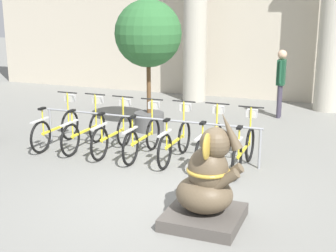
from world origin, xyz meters
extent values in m
plane|color=slate|center=(0.00, 0.00, 0.00)|extent=(60.00, 60.00, 0.00)
cube|color=#BCB29E|center=(0.00, 8.60, 3.00)|extent=(20.00, 0.20, 6.00)
cylinder|color=#ADA899|center=(-1.98, 7.60, 2.50)|extent=(0.72, 0.72, 5.00)
cylinder|color=#ADA899|center=(1.98, 7.60, 2.50)|extent=(0.72, 0.72, 5.00)
cylinder|color=gray|center=(-3.36, 1.95, 0.38)|extent=(0.05, 0.05, 0.75)
cylinder|color=gray|center=(1.17, 1.95, 0.38)|extent=(0.05, 0.05, 0.75)
cylinder|color=gray|center=(-1.10, 1.95, 0.75)|extent=(4.63, 0.04, 0.04)
torus|color=black|center=(-3.11, 2.31, 0.33)|extent=(0.05, 0.67, 0.67)
torus|color=black|center=(-3.11, 1.26, 0.33)|extent=(0.05, 0.67, 0.67)
cube|color=yellow|center=(-3.11, 1.79, 0.38)|extent=(0.04, 0.95, 0.04)
cube|color=#BCBCBC|center=(-3.11, 1.26, 0.68)|extent=(0.06, 0.56, 0.03)
cylinder|color=yellow|center=(-3.11, 1.36, 0.61)|extent=(0.03, 0.03, 0.55)
cube|color=black|center=(-3.11, 1.36, 0.90)|extent=(0.08, 0.18, 0.04)
cylinder|color=yellow|center=(-3.11, 2.27, 0.70)|extent=(0.03, 0.03, 0.74)
cylinder|color=black|center=(-3.11, 2.27, 1.08)|extent=(0.48, 0.03, 0.03)
cube|color=#BCBCBC|center=(-3.11, 2.37, 0.94)|extent=(0.20, 0.16, 0.14)
torus|color=black|center=(-2.44, 2.35, 0.33)|extent=(0.05, 0.67, 0.67)
torus|color=black|center=(-2.44, 1.30, 0.33)|extent=(0.05, 0.67, 0.67)
cube|color=yellow|center=(-2.44, 1.82, 0.38)|extent=(0.04, 0.95, 0.04)
cube|color=#BCBCBC|center=(-2.44, 1.30, 0.68)|extent=(0.06, 0.56, 0.03)
cylinder|color=yellow|center=(-2.44, 1.40, 0.61)|extent=(0.03, 0.03, 0.55)
cube|color=black|center=(-2.44, 1.40, 0.90)|extent=(0.08, 0.18, 0.04)
cylinder|color=yellow|center=(-2.44, 2.31, 0.70)|extent=(0.03, 0.03, 0.74)
cylinder|color=black|center=(-2.44, 2.31, 1.08)|extent=(0.48, 0.03, 0.03)
cube|color=#BCBCBC|center=(-2.44, 2.41, 0.94)|extent=(0.20, 0.16, 0.14)
torus|color=black|center=(-1.77, 2.32, 0.33)|extent=(0.05, 0.67, 0.67)
torus|color=black|center=(-1.77, 1.27, 0.33)|extent=(0.05, 0.67, 0.67)
cube|color=yellow|center=(-1.77, 1.80, 0.38)|extent=(0.04, 0.95, 0.04)
cube|color=#BCBCBC|center=(-1.77, 1.27, 0.68)|extent=(0.06, 0.56, 0.03)
cylinder|color=yellow|center=(-1.77, 1.37, 0.61)|extent=(0.03, 0.03, 0.55)
cube|color=black|center=(-1.77, 1.37, 0.90)|extent=(0.08, 0.18, 0.04)
cylinder|color=yellow|center=(-1.77, 2.28, 0.70)|extent=(0.03, 0.03, 0.74)
cylinder|color=black|center=(-1.77, 2.28, 1.08)|extent=(0.48, 0.03, 0.03)
cube|color=#BCBCBC|center=(-1.77, 2.38, 0.94)|extent=(0.20, 0.16, 0.14)
torus|color=black|center=(-1.10, 2.30, 0.33)|extent=(0.05, 0.67, 0.67)
torus|color=black|center=(-1.10, 1.24, 0.33)|extent=(0.05, 0.67, 0.67)
cube|color=yellow|center=(-1.10, 1.77, 0.38)|extent=(0.04, 0.95, 0.04)
cube|color=#BCBCBC|center=(-1.10, 1.24, 0.68)|extent=(0.06, 0.56, 0.03)
cylinder|color=yellow|center=(-1.10, 1.34, 0.61)|extent=(0.03, 0.03, 0.55)
cube|color=black|center=(-1.10, 1.34, 0.90)|extent=(0.08, 0.18, 0.04)
cylinder|color=yellow|center=(-1.10, 2.26, 0.70)|extent=(0.03, 0.03, 0.74)
cylinder|color=black|center=(-1.10, 2.26, 1.08)|extent=(0.48, 0.03, 0.03)
cube|color=#BCBCBC|center=(-1.10, 2.36, 0.94)|extent=(0.20, 0.16, 0.14)
torus|color=black|center=(-0.43, 2.33, 0.33)|extent=(0.05, 0.67, 0.67)
torus|color=black|center=(-0.43, 1.28, 0.33)|extent=(0.05, 0.67, 0.67)
cube|color=yellow|center=(-0.43, 1.80, 0.38)|extent=(0.04, 0.95, 0.04)
cube|color=#BCBCBC|center=(-0.43, 1.28, 0.68)|extent=(0.06, 0.56, 0.03)
cylinder|color=yellow|center=(-0.43, 1.38, 0.61)|extent=(0.03, 0.03, 0.55)
cube|color=black|center=(-0.43, 1.38, 0.90)|extent=(0.08, 0.18, 0.04)
cylinder|color=yellow|center=(-0.43, 2.29, 0.70)|extent=(0.03, 0.03, 0.74)
cylinder|color=black|center=(-0.43, 2.29, 1.08)|extent=(0.48, 0.03, 0.03)
cube|color=#BCBCBC|center=(-0.43, 2.39, 0.94)|extent=(0.20, 0.16, 0.14)
torus|color=black|center=(0.24, 2.36, 0.33)|extent=(0.05, 0.67, 0.67)
torus|color=black|center=(0.24, 1.31, 0.33)|extent=(0.05, 0.67, 0.67)
cube|color=yellow|center=(0.24, 1.84, 0.38)|extent=(0.04, 0.95, 0.04)
cube|color=#BCBCBC|center=(0.24, 1.31, 0.68)|extent=(0.06, 0.56, 0.03)
cylinder|color=yellow|center=(0.24, 1.41, 0.61)|extent=(0.03, 0.03, 0.55)
cube|color=black|center=(0.24, 1.41, 0.90)|extent=(0.08, 0.18, 0.04)
cylinder|color=yellow|center=(0.24, 2.32, 0.70)|extent=(0.03, 0.03, 0.74)
cylinder|color=black|center=(0.24, 2.32, 1.08)|extent=(0.48, 0.03, 0.03)
cube|color=#BCBCBC|center=(0.24, 2.42, 0.94)|extent=(0.20, 0.16, 0.14)
torus|color=black|center=(0.92, 2.29, 0.33)|extent=(0.05, 0.67, 0.67)
torus|color=black|center=(0.92, 1.24, 0.33)|extent=(0.05, 0.67, 0.67)
cube|color=yellow|center=(0.92, 1.76, 0.38)|extent=(0.04, 0.95, 0.04)
cube|color=#BCBCBC|center=(0.92, 1.24, 0.68)|extent=(0.06, 0.56, 0.03)
cylinder|color=yellow|center=(0.92, 1.34, 0.61)|extent=(0.03, 0.03, 0.55)
cube|color=black|center=(0.92, 1.34, 0.90)|extent=(0.08, 0.18, 0.04)
cylinder|color=yellow|center=(0.92, 2.25, 0.70)|extent=(0.03, 0.03, 0.74)
cylinder|color=black|center=(0.92, 2.25, 1.08)|extent=(0.48, 0.03, 0.03)
cube|color=#BCBCBC|center=(0.92, 2.35, 0.94)|extent=(0.20, 0.16, 0.14)
cube|color=#4C4742|center=(0.89, -0.54, 0.08)|extent=(1.02, 1.02, 0.17)
ellipsoid|color=brown|center=(0.89, -0.54, 0.42)|extent=(0.79, 0.69, 0.51)
ellipsoid|color=brown|center=(0.94, -0.54, 0.77)|extent=(0.55, 0.51, 0.65)
sphere|color=brown|center=(1.03, -0.54, 1.16)|extent=(0.42, 0.42, 0.42)
ellipsoid|color=#B79333|center=(0.97, -0.34, 1.16)|extent=(0.08, 0.30, 0.35)
ellipsoid|color=#B79333|center=(0.97, -0.75, 1.16)|extent=(0.08, 0.30, 0.35)
cone|color=brown|center=(1.21, -0.54, 1.34)|extent=(0.35, 0.15, 0.52)
cylinder|color=brown|center=(1.19, -0.43, 0.70)|extent=(0.41, 0.14, 0.37)
cylinder|color=brown|center=(1.19, -0.66, 0.70)|extent=(0.41, 0.14, 0.37)
torus|color=#B79333|center=(0.94, -0.54, 0.77)|extent=(0.59, 0.59, 0.05)
cylinder|color=#383342|center=(0.87, 6.30, 0.44)|extent=(0.11, 0.11, 0.88)
cylinder|color=#383342|center=(0.87, 6.13, 0.44)|extent=(0.11, 0.11, 0.88)
cube|color=#19472D|center=(0.87, 6.22, 1.21)|extent=(0.20, 0.32, 0.66)
sphere|color=tan|center=(0.87, 6.22, 1.68)|extent=(0.24, 0.24, 0.24)
cylinder|color=#19472D|center=(0.87, 6.42, 1.24)|extent=(0.07, 0.07, 0.59)
cylinder|color=#19472D|center=(0.87, 6.02, 1.24)|extent=(0.07, 0.07, 0.59)
cylinder|color=#4C4C4C|center=(-1.81, 3.70, 0.22)|extent=(0.71, 0.71, 0.43)
cylinder|color=brown|center=(-1.81, 3.70, 1.05)|extent=(0.10, 0.10, 1.24)
sphere|color=#2D6633|center=(-1.81, 3.70, 2.29)|extent=(1.54, 1.54, 1.54)
camera|label=1|loc=(2.61, -6.21, 2.89)|focal=50.00mm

